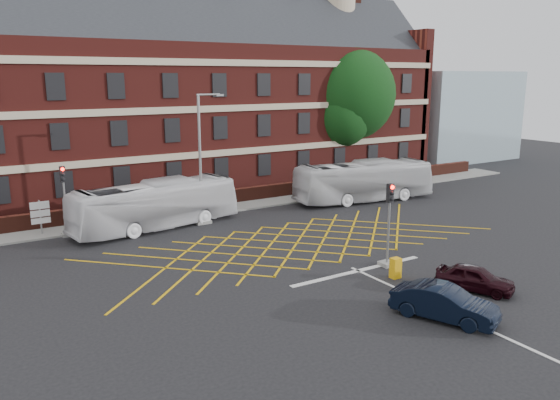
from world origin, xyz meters
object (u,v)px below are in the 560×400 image
car_maroon (475,278)px  utility_cabinet (395,268)px  deciduous_tree (348,101)px  street_lamp (202,181)px  bus_right (364,181)px  traffic_light_far (66,208)px  car_navy (444,303)px  traffic_light_near (388,232)px  bus_left (156,205)px  direction_signs (40,214)px

car_maroon → utility_cabinet: car_maroon is taller
deciduous_tree → street_lamp: bearing=-155.4°
car_maroon → utility_cabinet: size_ratio=3.45×
street_lamp → bus_right: bearing=-2.7°
traffic_light_far → utility_cabinet: 19.77m
street_lamp → deciduous_tree: bearing=24.6°
car_navy → car_maroon: (3.53, 1.34, -0.10)m
traffic_light_near → car_navy: bearing=-112.7°
bus_left → traffic_light_far: 5.31m
deciduous_tree → direction_signs: deciduous_tree is taller
car_navy → traffic_light_far: traffic_light_far is taller
bus_left → bus_right: 16.35m
car_navy → direction_signs: size_ratio=1.88×
car_maroon → deciduous_tree: 30.04m
car_maroon → traffic_light_far: bearing=101.6°
bus_right → traffic_light_far: (-21.49, 2.17, 0.21)m
traffic_light_far → street_lamp: bearing=-10.7°
car_navy → deciduous_tree: (17.02, 27.35, 6.51)m
car_maroon → direction_signs: size_ratio=1.55×
traffic_light_far → direction_signs: 1.62m
car_maroon → deciduous_tree: size_ratio=0.28×
direction_signs → utility_cabinet: 21.23m
deciduous_tree → traffic_light_far: bearing=-165.2°
traffic_light_near → street_lamp: size_ratio=0.51×
deciduous_tree → street_lamp: deciduous_tree is taller
bus_left → direction_signs: size_ratio=4.95×
deciduous_tree → traffic_light_near: deciduous_tree is taller
bus_right → car_navy: bus_right is taller
bus_right → direction_signs: size_ratio=5.09×
deciduous_tree → bus_left: bearing=-159.2°
bus_left → deciduous_tree: bearing=-77.7°
bus_right → deciduous_tree: deciduous_tree is taller
traffic_light_near → utility_cabinet: (-0.87, -1.50, -1.27)m
car_maroon → direction_signs: (-15.13, 19.66, 0.80)m
deciduous_tree → direction_signs: size_ratio=5.55×
bus_left → direction_signs: 6.81m
deciduous_tree → car_maroon: bearing=-117.4°
bus_right → car_navy: (-11.21, -17.97, -0.88)m
car_maroon → street_lamp: 18.28m
traffic_light_near → utility_cabinet: size_ratio=4.31×
car_navy → car_maroon: car_navy is taller
traffic_light_near → direction_signs: bearing=132.9°
direction_signs → bus_right: bearing=-7.6°
bus_left → street_lamp: size_ratio=1.30×
bus_left → car_navy: size_ratio=2.63×
deciduous_tree → street_lamp: 21.44m
bus_left → direction_signs: bearing=64.0°
street_lamp → utility_cabinet: street_lamp is taller
bus_left → bus_right: bearing=-101.9°
car_maroon → traffic_light_near: (-1.07, 4.55, 1.18)m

